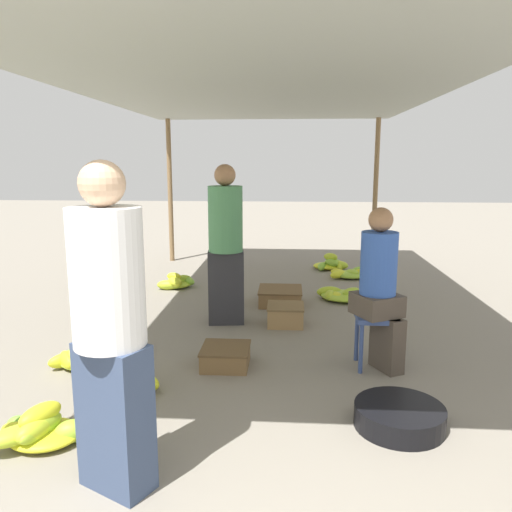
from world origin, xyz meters
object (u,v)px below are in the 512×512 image
at_px(shopper_walking_mid, 226,243).
at_px(banana_pile_right_0, 342,295).
at_px(banana_pile_left_2, 82,356).
at_px(banana_pile_right_2, 352,274).
at_px(crate_near, 280,296).
at_px(basin_black, 399,416).
at_px(vendor_seated, 380,286).
at_px(banana_pile_left_1, 127,384).
at_px(banana_pile_left_3, 176,283).
at_px(vendor_foreground, 110,326).
at_px(banana_pile_left_0, 38,430).
at_px(banana_pile_right_1, 332,265).
at_px(crate_far, 226,356).
at_px(crate_mid, 286,315).
at_px(stool, 376,325).

bearing_deg(shopper_walking_mid, banana_pile_right_0, 37.11).
xyz_separation_m(banana_pile_left_2, banana_pile_right_0, (2.43, 2.26, -0.03)).
relative_size(banana_pile_right_2, crate_near, 1.30).
relative_size(basin_black, banana_pile_left_2, 1.09).
bearing_deg(vendor_seated, crate_near, 114.57).
height_order(banana_pile_left_1, banana_pile_left_3, banana_pile_left_3).
distance_m(vendor_seated, banana_pile_left_2, 2.60).
bearing_deg(basin_black, vendor_foreground, -156.47).
xyz_separation_m(vendor_seated, banana_pile_left_0, (-2.29, -1.33, -0.63)).
distance_m(vendor_foreground, banana_pile_left_2, 1.95).
bearing_deg(banana_pile_left_1, banana_pile_left_0, -112.52).
relative_size(vendor_seated, banana_pile_left_3, 2.48).
height_order(vendor_foreground, banana_pile_left_2, vendor_foreground).
bearing_deg(banana_pile_left_1, banana_pile_right_1, 66.95).
relative_size(vendor_foreground, banana_pile_right_0, 2.61).
bearing_deg(basin_black, banana_pile_right_2, 87.08).
distance_m(vendor_foreground, crate_near, 3.74).
bearing_deg(banana_pile_right_2, basin_black, -92.92).
bearing_deg(vendor_foreground, banana_pile_left_1, 106.03).
xyz_separation_m(crate_near, crate_far, (-0.43, -1.93, -0.01)).
bearing_deg(vendor_foreground, banana_pile_right_1, 74.11).
xyz_separation_m(banana_pile_left_0, crate_mid, (1.51, 2.41, 0.02)).
distance_m(banana_pile_right_0, crate_mid, 1.25).
distance_m(basin_black, crate_mid, 2.20).
xyz_separation_m(crate_near, shopper_walking_mid, (-0.57, -0.77, 0.79)).
bearing_deg(banana_pile_left_2, vendor_seated, 3.16).
bearing_deg(crate_near, crate_mid, -84.79).
relative_size(vendor_foreground, banana_pile_left_0, 2.93).
distance_m(basin_black, shopper_walking_mid, 2.64).
distance_m(banana_pile_left_1, crate_far, 0.87).
bearing_deg(banana_pile_right_0, crate_near, -162.13).
distance_m(banana_pile_left_2, shopper_walking_mid, 1.84).
distance_m(banana_pile_left_0, shopper_walking_mid, 2.70).
bearing_deg(stool, shopper_walking_mid, 142.07).
height_order(vendor_seated, basin_black, vendor_seated).
bearing_deg(crate_far, basin_black, -35.83).
height_order(vendor_seated, banana_pile_right_0, vendor_seated).
height_order(vendor_seated, crate_near, vendor_seated).
distance_m(stool, banana_pile_left_0, 2.65).
xyz_separation_m(vendor_seated, banana_pile_right_1, (-0.06, 3.93, -0.64)).
distance_m(stool, banana_pile_right_1, 3.94).
bearing_deg(crate_mid, shopper_walking_mid, 178.25).
height_order(vendor_seated, banana_pile_left_2, vendor_seated).
xyz_separation_m(banana_pile_left_2, banana_pile_left_3, (0.20, 2.70, -0.01)).
bearing_deg(banana_pile_left_3, banana_pile_left_2, -94.28).
xyz_separation_m(stool, banana_pile_right_2, (0.22, 3.35, -0.30)).
bearing_deg(banana_pile_right_0, banana_pile_left_3, 168.75).
distance_m(stool, banana_pile_left_2, 2.52).
bearing_deg(vendor_foreground, banana_pile_right_0, 67.49).
xyz_separation_m(banana_pile_left_3, crate_mid, (1.53, -1.48, 0.03)).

